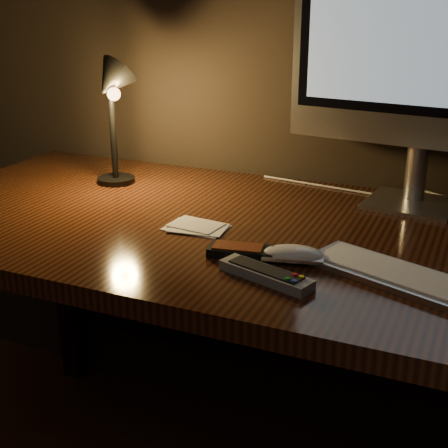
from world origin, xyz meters
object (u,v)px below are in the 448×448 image
at_px(media_remote, 247,251).
at_px(mouse, 293,256).
at_px(desk, 264,271).
at_px(desk_lamp, 112,99).
at_px(monitor, 429,36).
at_px(keyboard, 421,283).
at_px(tv_remote, 266,274).

bearing_deg(media_remote, mouse, -2.35).
relative_size(desk, desk_lamp, 5.02).
bearing_deg(monitor, mouse, -103.11).
height_order(keyboard, tv_remote, tv_remote).
bearing_deg(tv_remote, desk_lamp, 163.35).
distance_m(keyboard, mouse, 0.22).
height_order(monitor, desk_lamp, monitor).
bearing_deg(desk_lamp, monitor, 6.24).
height_order(monitor, tv_remote, monitor).
xyz_separation_m(keyboard, media_remote, (-0.31, 0.00, 0.00)).
relative_size(desk, mouse, 14.80).
xyz_separation_m(keyboard, tv_remote, (-0.24, -0.07, 0.00)).
distance_m(desk, media_remote, 0.26).
bearing_deg(desk_lamp, keyboard, -25.08).
relative_size(desk, media_remote, 10.77).
height_order(media_remote, tv_remote, media_remote).
relative_size(keyboard, tv_remote, 2.24).
distance_m(monitor, keyboard, 0.56).
bearing_deg(mouse, keyboard, -16.48).
bearing_deg(monitor, keyboard, -72.83).
xyz_separation_m(desk, mouse, (0.13, -0.21, 0.14)).
bearing_deg(mouse, tv_remote, -114.66).
height_order(monitor, keyboard, monitor).
relative_size(desk, monitor, 2.57).
xyz_separation_m(monitor, mouse, (-0.15, -0.40, -0.36)).
xyz_separation_m(monitor, desk_lamp, (-0.69, -0.13, -0.15)).
relative_size(monitor, media_remote, 4.19).
height_order(mouse, desk_lamp, desk_lamp).
bearing_deg(tv_remote, monitor, 89.10).
xyz_separation_m(keyboard, desk_lamp, (-0.77, 0.29, 0.21)).
bearing_deg(media_remote, desk_lamp, 138.33).
distance_m(desk, keyboard, 0.44).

